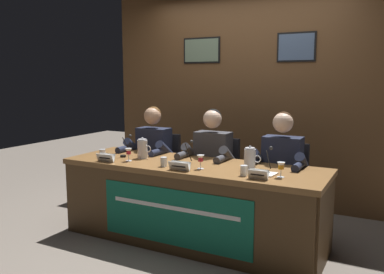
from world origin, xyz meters
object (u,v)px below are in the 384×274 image
at_px(panelist_center, 210,160).
at_px(document_stack_right, 263,173).
at_px(chair_left, 160,174).
at_px(juice_glass_right, 281,167).
at_px(chair_right, 284,191).
at_px(microphone_right, 268,164).
at_px(water_cup_center, 164,162).
at_px(water_pitcher_left_side, 143,149).
at_px(water_cup_left, 103,154).
at_px(juice_glass_center, 201,159).
at_px(panelist_left, 150,154).
at_px(juice_glass_left, 129,152).
at_px(nameplate_center, 180,166).
at_px(nameplate_right, 258,174).
at_px(water_cup_right, 244,171).
at_px(nameplate_left, 106,158).
at_px(microphone_center, 187,156).
at_px(panelist_right, 280,167).
at_px(conference_table, 187,192).
at_px(microphone_left, 125,149).
at_px(chair_center, 217,182).
at_px(water_pitcher_right_side, 250,159).

distance_m(panelist_center, document_stack_right, 0.86).
bearing_deg(chair_left, juice_glass_right, -24.11).
height_order(chair_right, microphone_right, microphone_right).
xyz_separation_m(water_cup_center, water_pitcher_left_side, (-0.39, 0.23, 0.06)).
bearing_deg(microphone_right, chair_left, 156.83).
height_order(water_cup_left, juice_glass_center, juice_glass_center).
bearing_deg(panelist_left, water_pitcher_left_side, -65.97).
xyz_separation_m(juice_glass_left, nameplate_center, (0.63, -0.12, -0.05)).
distance_m(water_cup_center, nameplate_right, 0.90).
xyz_separation_m(juice_glass_center, water_cup_center, (-0.34, -0.06, -0.05)).
bearing_deg(water_cup_right, water_cup_center, -179.39).
relative_size(nameplate_left, water_cup_left, 2.19).
height_order(microphone_center, panelist_right, panelist_right).
relative_size(chair_left, water_pitcher_left_side, 4.26).
height_order(water_cup_right, water_pitcher_left_side, water_pitcher_left_side).
bearing_deg(microphone_center, chair_left, 138.07).
bearing_deg(juice_glass_right, nameplate_center, -168.50).
distance_m(panelist_left, water_cup_center, 0.83).
xyz_separation_m(panelist_center, nameplate_center, (0.04, -0.69, 0.07)).
xyz_separation_m(conference_table, microphone_right, (0.74, 0.06, 0.32)).
relative_size(nameplate_left, microphone_center, 0.86).
height_order(water_cup_center, chair_right, chair_right).
bearing_deg(microphone_left, chair_center, 37.78).
height_order(chair_center, nameplate_right, chair_center).
bearing_deg(chair_right, juice_glass_left, -149.89).
xyz_separation_m(juice_glass_left, microphone_center, (0.57, 0.13, -0.01)).
bearing_deg(water_cup_left, panelist_right, 18.49).
xyz_separation_m(panelist_left, microphone_left, (-0.04, -0.39, 0.11)).
distance_m(water_cup_left, juice_glass_center, 1.09).
height_order(juice_glass_center, water_cup_center, juice_glass_center).
bearing_deg(panelist_center, water_pitcher_right_side, -32.88).
bearing_deg(water_pitcher_left_side, conference_table, -10.65).
bearing_deg(nameplate_center, panelist_right, 45.07).
distance_m(chair_left, nameplate_left, 0.96).
bearing_deg(water_pitcher_right_side, juice_glass_center, -154.60).
bearing_deg(water_pitcher_right_side, chair_right, 73.44).
xyz_separation_m(chair_left, water_cup_left, (-0.20, -0.75, 0.35)).
bearing_deg(chair_left, nameplate_center, -49.21).
xyz_separation_m(juice_glass_left, chair_right, (1.32, 0.76, -0.39)).
bearing_deg(microphone_left, water_cup_right, -8.85).
bearing_deg(water_cup_right, panelist_center, 134.66).
height_order(juice_glass_left, microphone_center, microphone_center).
height_order(conference_table, microphone_center, microphone_center).
bearing_deg(water_pitcher_right_side, microphone_center, -173.19).
bearing_deg(microphone_left, conference_table, -7.12).
bearing_deg(juice_glass_right, panelist_left, 162.10).
bearing_deg(conference_table, juice_glass_center, -19.36).
bearing_deg(panelist_right, water_pitcher_left_side, -163.45).
bearing_deg(microphone_center, water_cup_center, -128.84).
xyz_separation_m(nameplate_left, document_stack_right, (1.48, 0.22, -0.03)).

